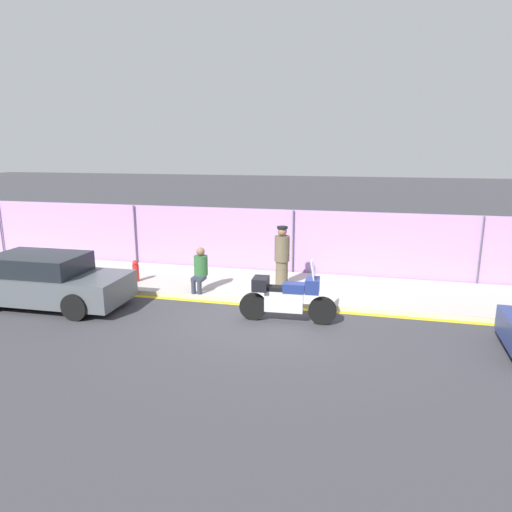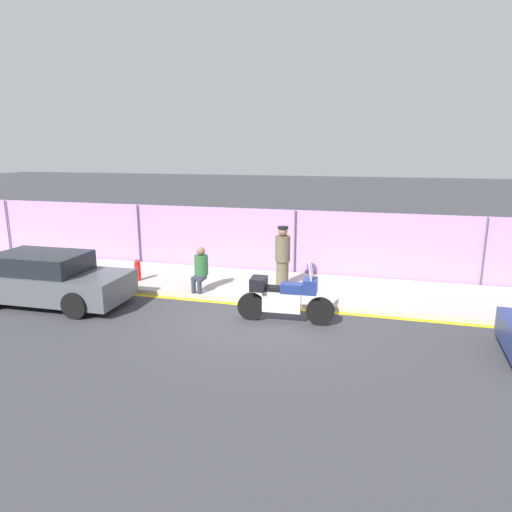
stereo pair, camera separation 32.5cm
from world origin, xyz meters
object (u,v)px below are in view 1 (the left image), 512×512
at_px(officer_standing, 282,256).
at_px(motorcycle, 286,297).
at_px(person_seated_on_curb, 200,267).
at_px(parked_car_left_down_street, 46,281).
at_px(fire_hydrant, 136,271).

bearing_deg(officer_standing, motorcycle, -77.16).
distance_m(motorcycle, officer_standing, 2.61).
height_order(person_seated_on_curb, parked_car_left_down_street, parked_car_left_down_street).
relative_size(officer_standing, parked_car_left_down_street, 0.41).
bearing_deg(person_seated_on_curb, officer_standing, 25.57).
relative_size(person_seated_on_curb, fire_hydrant, 1.89).
distance_m(officer_standing, person_seated_on_curb, 2.39).
bearing_deg(motorcycle, person_seated_on_curb, 148.59).
xyz_separation_m(officer_standing, person_seated_on_curb, (-2.15, -1.03, -0.21)).
height_order(parked_car_left_down_street, fire_hydrant, parked_car_left_down_street).
distance_m(officer_standing, fire_hydrant, 4.46).
relative_size(officer_standing, person_seated_on_curb, 1.42).
xyz_separation_m(motorcycle, parked_car_left_down_street, (-6.38, -0.30, 0.05)).
height_order(officer_standing, person_seated_on_curb, officer_standing).
height_order(motorcycle, person_seated_on_curb, motorcycle).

